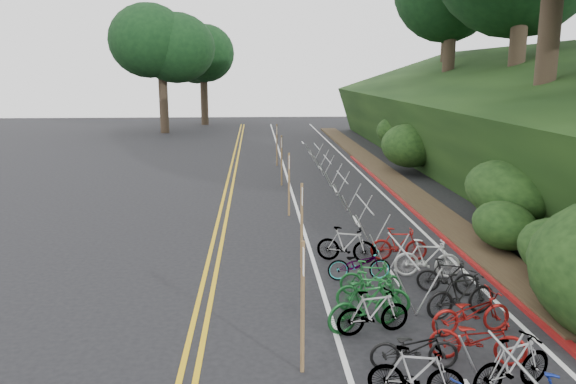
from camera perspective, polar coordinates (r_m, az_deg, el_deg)
name	(u,v)px	position (r m, az deg, el deg)	size (l,w,h in m)	color
ground	(292,352)	(11.81, 0.44, -15.99)	(120.00, 120.00, 0.00)	black
road_markings	(291,221)	(21.27, 0.33, -3.01)	(7.47, 80.00, 0.01)	gold
red_curb	(409,207)	(23.93, 12.23, -1.46)	(0.25, 28.00, 0.10)	maroon
embankment	(509,128)	(32.58, 21.55, 6.03)	(14.30, 48.14, 9.11)	black
bike_racks_rest	(342,184)	(24.15, 5.50, 0.84)	(1.14, 23.00, 1.17)	#999A9C
signpost_near	(303,299)	(10.52, 1.49, -10.78)	(0.08, 0.40, 2.58)	brown
signposts_rest	(285,167)	(24.78, -0.32, 2.54)	(0.08, 18.40, 2.50)	brown
bike_front	(366,305)	(12.62, 7.94, -11.30)	(1.91, 0.54, 1.15)	#144C1E
bike_valet	(423,302)	(13.17, 13.56, -10.85)	(3.24, 10.16, 1.09)	navy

